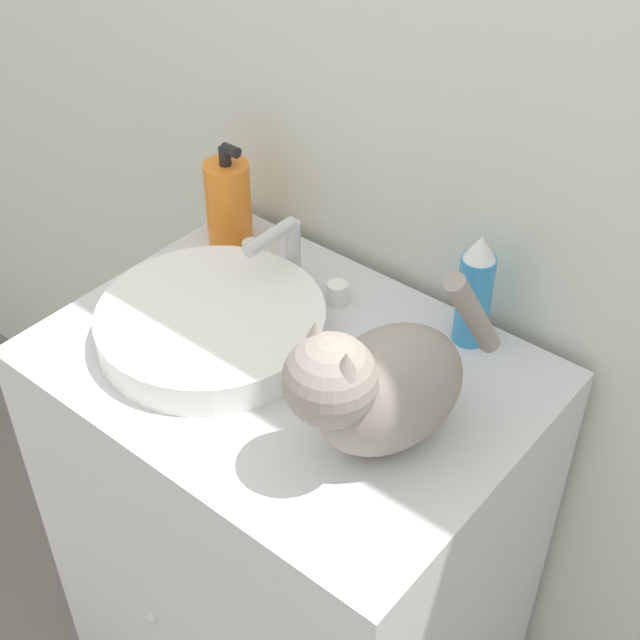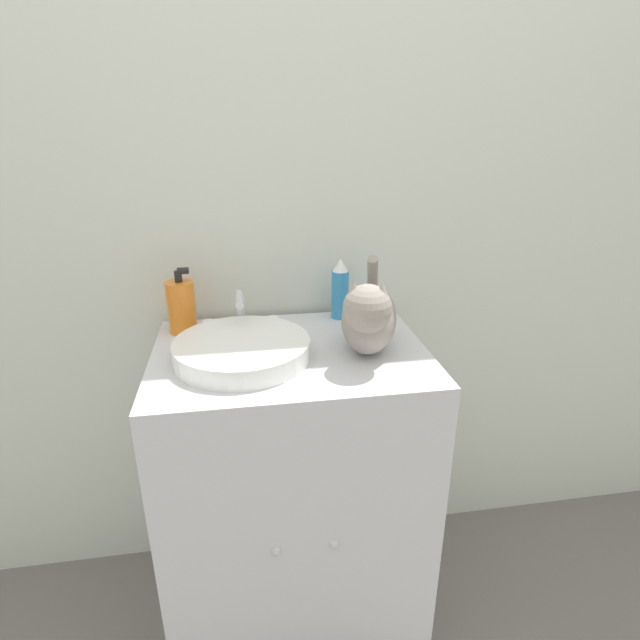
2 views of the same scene
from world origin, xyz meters
name	(u,v)px [view 2 (image 2 of 2)]	position (x,y,z in m)	size (l,w,h in m)	color
wall_back	(276,187)	(0.00, 0.56, 1.25)	(6.00, 0.05, 2.50)	silver
vanity_cabinet	(294,489)	(0.00, 0.26, 0.44)	(0.69, 0.53, 0.88)	silver
sink_basin	(242,350)	(-0.12, 0.23, 0.90)	(0.33, 0.33, 0.05)	white
faucet	(240,314)	(-0.12, 0.40, 0.93)	(0.21, 0.12, 0.12)	silver
cat	(369,316)	(0.19, 0.21, 0.98)	(0.19, 0.33, 0.22)	gray
soap_bottle	(181,306)	(-0.28, 0.43, 0.95)	(0.08, 0.08, 0.18)	orange
spray_bottle	(340,290)	(0.17, 0.46, 0.97)	(0.05, 0.05, 0.18)	#338CCC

